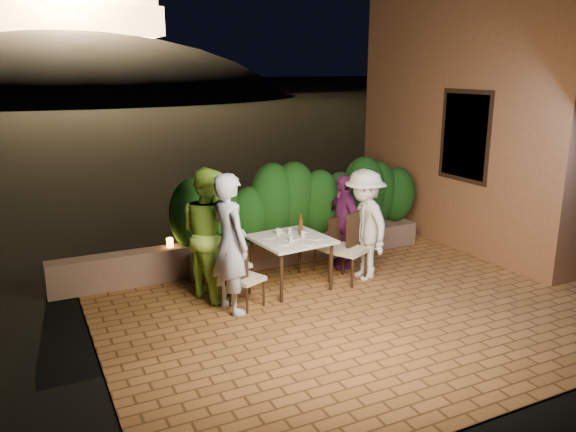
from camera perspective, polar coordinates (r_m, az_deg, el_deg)
ground at (r=7.69m, az=8.71°, el=-9.42°), size 400.00×400.00×0.00m
terrace_floor at (r=8.09m, az=6.66°, el=-8.51°), size 7.00×6.00×0.15m
building_wall at (r=10.91m, az=19.05°, el=10.78°), size 1.60×5.00×5.00m
window_pane at (r=10.05m, az=17.64°, el=7.75°), size 0.08×1.00×1.40m
window_frame at (r=10.04m, az=17.60°, el=7.75°), size 0.06×1.15×1.55m
planter at (r=9.54m, az=1.89°, el=-2.99°), size 4.20×0.55×0.40m
hedge at (r=9.34m, az=1.93°, el=1.40°), size 4.00×0.70×1.10m
parapet at (r=8.61m, az=-16.12°, el=-5.24°), size 2.20×0.30×0.50m
hill at (r=66.38m, az=-20.94°, el=7.65°), size 52.00×40.00×22.00m
dining_table at (r=8.19m, az=0.31°, el=-4.73°), size 1.11×1.11×0.75m
plate_nw at (r=7.79m, az=-0.51°, el=-2.81°), size 0.20×0.20×0.01m
plate_sw at (r=8.09m, az=-2.07°, el=-2.14°), size 0.20×0.20×0.01m
plate_ne at (r=8.05m, az=2.78°, el=-2.23°), size 0.23×0.23×0.01m
plate_se at (r=8.38m, az=1.42°, el=-1.54°), size 0.22×0.22×0.01m
plate_centre at (r=8.03m, az=0.31°, el=-2.27°), size 0.24×0.24×0.01m
plate_front at (r=7.80m, az=1.93°, el=-2.79°), size 0.21×0.21×0.01m
glass_nw at (r=7.86m, az=0.29°, el=-2.31°), size 0.06×0.06×0.10m
glass_sw at (r=8.18m, az=-1.00°, el=-1.61°), size 0.06×0.06×0.10m
glass_ne at (r=8.05m, az=1.52°, el=-1.89°), size 0.06×0.06×0.11m
glass_se at (r=8.25m, az=0.19°, el=-1.49°), size 0.06×0.06×0.10m
beer_bottle at (r=8.19m, az=1.30°, el=-0.83°), size 0.06×0.06×0.31m
bowl at (r=8.32m, az=-0.91°, el=-1.57°), size 0.18×0.18×0.04m
chair_left_front at (r=7.52m, az=-4.23°, el=-6.21°), size 0.51×0.51×0.84m
chair_left_back at (r=7.97m, az=-5.67°, el=-4.77°), size 0.48×0.48×0.90m
chair_right_front at (r=8.39m, az=6.13°, el=-3.30°), size 0.65×0.65×1.04m
chair_right_back at (r=8.80m, az=4.24°, el=-3.00°), size 0.49×0.49×0.86m
diner_blue at (r=7.26m, az=-5.89°, el=-2.82°), size 0.54×0.73×1.85m
diner_green at (r=7.78m, az=-7.99°, el=-1.74°), size 0.94×1.06×1.83m
diner_white at (r=8.48m, az=7.73°, el=-0.89°), size 0.67×1.11×1.68m
diner_purple at (r=8.95m, az=5.63°, el=-0.54°), size 0.39×0.90×1.51m
parapet_lamp at (r=8.63m, az=-11.91°, el=-2.67°), size 0.10×0.10×0.14m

